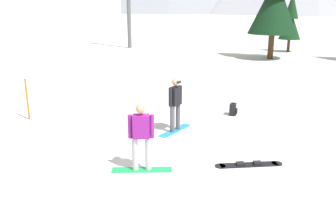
% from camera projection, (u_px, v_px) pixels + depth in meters
% --- Properties ---
extents(ground_plane, '(800.00, 800.00, 0.00)m').
position_uv_depth(ground_plane, '(183.00, 158.00, 9.47)').
color(ground_plane, silver).
extents(snowboarder_foreground, '(1.51, 0.62, 1.72)m').
position_uv_depth(snowboarder_foreground, '(141.00, 136.00, 8.53)').
color(snowboarder_foreground, '#19B259').
rests_on(snowboarder_foreground, ground_plane).
extents(snowboarder_midground, '(0.86, 1.46, 1.75)m').
position_uv_depth(snowboarder_midground, '(175.00, 103.00, 11.26)').
color(snowboarder_midground, '#1E8CD8').
rests_on(snowboarder_midground, ground_plane).
extents(loose_snowboard_near_left, '(1.77, 0.80, 0.09)m').
position_uv_depth(loose_snowboard_near_left, '(249.00, 164.00, 9.05)').
color(loose_snowboard_near_left, black).
rests_on(loose_snowboard_near_left, ground_plane).
extents(backpack_black, '(0.30, 0.35, 0.47)m').
position_uv_depth(backpack_black, '(233.00, 109.00, 13.09)').
color(backpack_black, black).
rests_on(backpack_black, ground_plane).
extents(trail_marker_pole, '(0.06, 0.06, 1.48)m').
position_uv_depth(trail_marker_pole, '(27.00, 99.00, 12.46)').
color(trail_marker_pole, orange).
rests_on(trail_marker_pole, ground_plane).
extents(pine_tree_leaning, '(1.82, 1.82, 4.88)m').
position_uv_depth(pine_tree_leaning, '(291.00, 20.00, 29.81)').
color(pine_tree_leaning, '#472D19').
rests_on(pine_tree_leaning, ground_plane).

